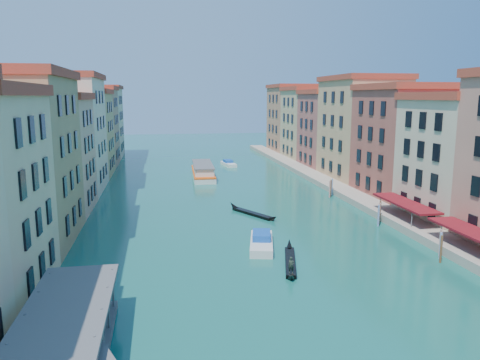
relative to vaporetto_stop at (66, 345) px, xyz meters
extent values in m
cube|color=#9D8154|center=(-10.00, 27.50, 8.06)|extent=(12.00, 17.00, 19.00)
cube|color=#923A1F|center=(-10.00, 27.50, 18.06)|extent=(12.80, 17.40, 1.00)
cube|color=tan|center=(-10.00, 43.00, 6.81)|extent=(12.00, 14.00, 16.50)
cube|color=#923A1F|center=(-10.00, 43.00, 15.56)|extent=(12.80, 14.40, 1.00)
cube|color=beige|center=(-10.00, 59.00, 8.56)|extent=(12.00, 18.00, 20.00)
cube|color=#923A1F|center=(-10.00, 59.00, 19.06)|extent=(12.80, 18.40, 1.00)
cube|color=tan|center=(-10.00, 76.00, 7.31)|extent=(12.00, 16.00, 17.50)
cube|color=#923A1F|center=(-10.00, 76.00, 16.56)|extent=(12.80, 16.40, 1.00)
cube|color=#A9795B|center=(-10.00, 91.50, 7.81)|extent=(12.00, 15.00, 18.50)
cube|color=#923A1F|center=(-10.00, 91.50, 17.56)|extent=(12.80, 15.40, 1.00)
cube|color=#D2B790|center=(-10.00, 107.50, 8.06)|extent=(12.00, 17.00, 19.00)
cube|color=#923A1F|center=(-10.00, 107.50, 18.06)|extent=(12.80, 17.40, 1.00)
cube|color=#C9AE8C|center=(46.00, 27.00, 6.81)|extent=(12.00, 14.00, 16.50)
cube|color=#923A1F|center=(46.00, 27.00, 15.56)|extent=(12.80, 14.40, 1.00)
cube|color=#9D483A|center=(46.00, 42.00, 7.56)|extent=(12.00, 16.00, 18.00)
cube|color=#923A1F|center=(46.00, 42.00, 17.06)|extent=(12.80, 16.40, 1.00)
cube|color=tan|center=(46.00, 59.00, 8.56)|extent=(12.00, 18.00, 20.00)
cube|color=#923A1F|center=(46.00, 59.00, 19.06)|extent=(12.80, 18.40, 1.00)
cube|color=#9E5148|center=(46.00, 75.50, 7.31)|extent=(12.00, 15.00, 17.50)
cube|color=#923A1F|center=(46.00, 75.50, 16.56)|extent=(12.80, 15.40, 1.00)
cube|color=tan|center=(46.00, 91.00, 7.81)|extent=(12.00, 16.00, 18.50)
cube|color=#923A1F|center=(46.00, 91.00, 17.56)|extent=(12.80, 16.40, 1.00)
cube|color=#AC6F4E|center=(46.00, 107.50, 8.31)|extent=(12.00, 17.00, 19.50)
cube|color=#923A1F|center=(46.00, 107.50, 18.56)|extent=(12.80, 17.40, 1.00)
cube|color=#AD9D8B|center=(38.00, 53.00, -0.94)|extent=(4.00, 140.00, 1.00)
cylinder|color=#5D5D5F|center=(36.80, 16.60, 0.06)|extent=(0.12, 0.12, 3.00)
cube|color=maroon|center=(38.20, 27.00, 1.56)|extent=(3.20, 12.60, 0.25)
cylinder|color=#5D5D5F|center=(36.80, 22.80, 0.06)|extent=(0.12, 0.12, 3.00)
cylinder|color=#5D5D5F|center=(36.80, 31.20, 0.06)|extent=(0.12, 0.12, 3.00)
cube|color=#5D5D5F|center=(0.00, 0.00, 2.06)|extent=(5.40, 16.40, 0.30)
cylinder|color=brown|center=(34.50, 13.00, -0.14)|extent=(0.24, 0.24, 3.20)
cylinder|color=brown|center=(35.10, 14.00, -0.14)|extent=(0.24, 0.24, 3.20)
cylinder|color=brown|center=(35.70, 15.00, -0.14)|extent=(0.24, 0.24, 3.20)
cylinder|color=brown|center=(34.50, 27.00, -0.14)|extent=(0.24, 0.24, 3.20)
cylinder|color=brown|center=(35.10, 28.00, -0.14)|extent=(0.24, 0.24, 3.20)
cylinder|color=brown|center=(35.70, 29.00, -0.14)|extent=(0.24, 0.24, 3.20)
cylinder|color=brown|center=(34.50, 45.00, -0.14)|extent=(0.24, 0.24, 3.20)
cylinder|color=brown|center=(35.10, 46.00, -0.14)|extent=(0.24, 0.24, 3.20)
cylinder|color=brown|center=(35.70, 47.00, -0.14)|extent=(0.24, 0.24, 3.20)
cylinder|color=brown|center=(-2.50, 0.00, -0.14)|extent=(0.24, 0.24, 3.20)
cylinder|color=brown|center=(-2.50, 4.00, -0.14)|extent=(0.24, 0.24, 3.20)
cube|color=silver|center=(15.35, 69.97, -0.87)|extent=(5.01, 19.04, 1.13)
cube|color=silver|center=(15.35, 69.97, 0.35)|extent=(4.39, 15.24, 1.51)
cube|color=#5D5D5F|center=(15.35, 69.97, 1.25)|extent=(4.69, 15.73, 0.24)
cube|color=#E84D0D|center=(15.35, 69.97, -0.35)|extent=(5.06, 19.04, 0.24)
cube|color=black|center=(19.12, 15.32, -1.24)|extent=(3.10, 8.34, 0.42)
cone|color=black|center=(20.30, 19.81, -0.88)|extent=(1.28, 2.01, 1.56)
cone|color=black|center=(17.95, 10.83, -0.98)|extent=(1.20, 1.70, 1.37)
imported|color=#242F24|center=(18.23, 11.91, -0.27)|extent=(0.66, 0.52, 1.60)
cube|color=black|center=(19.28, 35.76, -1.24)|extent=(4.82, 7.64, 0.41)
cone|color=black|center=(17.09, 39.73, -0.90)|extent=(1.60, 1.99, 1.52)
cone|color=black|center=(21.48, 31.78, -0.99)|extent=(1.44, 1.72, 1.34)
cube|color=silver|center=(17.37, 21.04, -0.99)|extent=(4.15, 8.22, 0.90)
cube|color=#154DAA|center=(17.49, 21.59, -0.20)|extent=(2.72, 3.74, 0.79)
cube|color=white|center=(23.11, 84.66, -1.04)|extent=(3.24, 7.26, 0.80)
cube|color=#154DAA|center=(23.04, 85.15, -0.34)|extent=(2.24, 3.24, 0.70)
camera|label=1|loc=(6.19, -28.80, 15.48)|focal=35.00mm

